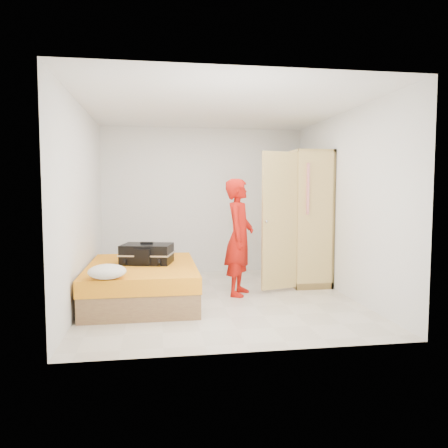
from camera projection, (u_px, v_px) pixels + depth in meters
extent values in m
plane|color=beige|center=(220.00, 299.00, 6.03)|extent=(4.00, 4.00, 0.00)
plane|color=white|center=(219.00, 107.00, 5.82)|extent=(4.00, 4.00, 0.00)
cube|color=white|center=(204.00, 201.00, 7.89)|extent=(3.60, 0.02, 2.60)
cube|color=white|center=(251.00, 213.00, 3.95)|extent=(3.60, 0.02, 2.60)
cube|color=white|center=(82.00, 205.00, 5.65)|extent=(0.02, 4.00, 2.60)
cube|color=white|center=(345.00, 204.00, 6.20)|extent=(0.02, 4.00, 2.60)
cube|color=olive|center=(142.00, 290.00, 5.91)|extent=(1.40, 2.00, 0.30)
cube|color=#F7AE1A|center=(142.00, 272.00, 5.89)|extent=(1.42, 2.02, 0.20)
cube|color=#DEBC6C|center=(319.00, 217.00, 7.10)|extent=(0.04, 1.20, 2.10)
cube|color=#DEBC6C|center=(316.00, 220.00, 6.49)|extent=(0.58, 0.04, 2.10)
cube|color=#DEBC6C|center=(292.00, 215.00, 7.63)|extent=(0.58, 0.04, 2.10)
cube|color=#DEBC6C|center=(304.00, 153.00, 6.98)|extent=(0.58, 1.20, 0.04)
cube|color=tan|center=(302.00, 278.00, 7.14)|extent=(0.58, 1.20, 0.10)
cube|color=#DEBC6C|center=(282.00, 217.00, 7.31)|extent=(0.04, 0.59, 2.00)
cube|color=#DEBC6C|center=(280.00, 221.00, 6.34)|extent=(0.58, 0.20, 2.00)
cylinder|color=#B2B2B7|center=(304.00, 164.00, 6.99)|extent=(0.02, 1.10, 0.02)
imported|color=#B60C0B|center=(239.00, 237.00, 6.21)|extent=(0.60, 0.71, 1.66)
cube|color=black|center=(147.00, 254.00, 5.96)|extent=(0.75, 0.61, 0.26)
cube|color=black|center=(147.00, 243.00, 5.95)|extent=(0.18, 0.08, 0.03)
ellipsoid|color=silver|center=(107.00, 272.00, 4.93)|extent=(0.43, 0.43, 0.16)
cube|color=silver|center=(149.00, 251.00, 6.73)|extent=(0.61, 0.34, 0.11)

